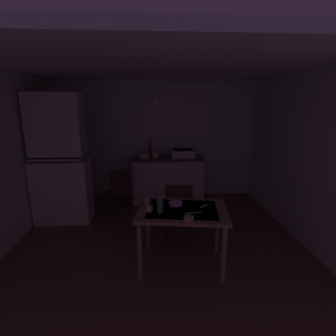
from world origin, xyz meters
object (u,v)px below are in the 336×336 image
at_px(sink_basin, 183,153).
at_px(mixing_bowl_counter, 144,156).
at_px(dining_table, 182,217).
at_px(chair_far_side, 178,209).
at_px(glass_bottle, 160,203).
at_px(hutch_cabinet, 60,164).
at_px(serving_bowl_wide, 176,204).
at_px(teacup_mint, 149,209).
at_px(hand_pump, 150,149).
at_px(chair_by_counter, 118,191).

xyz_separation_m(sink_basin, mixing_bowl_counter, (-0.76, -0.05, -0.03)).
bearing_deg(dining_table, chair_far_side, 88.05).
xyz_separation_m(dining_table, glass_bottle, (-0.27, -0.08, 0.22)).
xyz_separation_m(hutch_cabinet, mixing_bowl_counter, (1.35, 0.77, -0.03)).
xyz_separation_m(sink_basin, chair_far_side, (-0.24, -1.54, -0.52)).
bearing_deg(dining_table, serving_bowl_wide, 116.12).
relative_size(mixing_bowl_counter, dining_table, 0.18).
height_order(dining_table, teacup_mint, teacup_mint).
height_order(sink_basin, dining_table, sink_basin).
bearing_deg(serving_bowl_wide, dining_table, -63.88).
bearing_deg(serving_bowl_wide, glass_bottle, -132.96).
bearing_deg(hand_pump, teacup_mint, -89.84).
height_order(chair_far_side, chair_by_counter, chair_far_side).
xyz_separation_m(mixing_bowl_counter, glass_bottle, (0.24, -2.17, -0.11)).
height_order(chair_far_side, teacup_mint, chair_far_side).
bearing_deg(chair_far_side, glass_bottle, -112.76).
relative_size(mixing_bowl_counter, serving_bowl_wide, 1.21).
bearing_deg(teacup_mint, glass_bottle, -21.62).
distance_m(hutch_cabinet, mixing_bowl_counter, 1.55).
bearing_deg(chair_far_side, teacup_mint, -122.82).
distance_m(mixing_bowl_counter, dining_table, 2.18).
height_order(chair_by_counter, teacup_mint, chair_by_counter).
xyz_separation_m(hand_pump, chair_far_side, (0.42, -1.58, -0.61)).
bearing_deg(sink_basin, teacup_mint, -106.66).
height_order(sink_basin, glass_bottle, sink_basin).
bearing_deg(chair_far_side, mixing_bowl_counter, 109.38).
bearing_deg(glass_bottle, sink_basin, 76.65).
distance_m(dining_table, serving_bowl_wide, 0.19).
height_order(chair_far_side, serving_bowl_wide, chair_far_side).
bearing_deg(dining_table, glass_bottle, -163.21).
bearing_deg(hutch_cabinet, chair_far_side, -21.06).
height_order(sink_basin, teacup_mint, sink_basin).
distance_m(sink_basin, mixing_bowl_counter, 0.77).
bearing_deg(mixing_bowl_counter, chair_by_counter, -126.15).
xyz_separation_m(hutch_cabinet, dining_table, (1.85, -1.33, -0.36)).
relative_size(hand_pump, mixing_bowl_counter, 1.88).
bearing_deg(sink_basin, mixing_bowl_counter, -176.25).
distance_m(sink_basin, chair_far_side, 1.64).
xyz_separation_m(hutch_cabinet, glass_bottle, (1.58, -1.41, -0.14)).
bearing_deg(hand_pump, dining_table, -79.73).
height_order(hutch_cabinet, glass_bottle, hutch_cabinet).
relative_size(mixing_bowl_counter, teacup_mint, 2.45).
bearing_deg(hand_pump, chair_far_side, -75.24).
bearing_deg(mixing_bowl_counter, hand_pump, 41.87).
distance_m(chair_far_side, chair_by_counter, 1.31).
xyz_separation_m(hutch_cabinet, chair_far_side, (1.87, -0.72, -0.53)).
height_order(serving_bowl_wide, glass_bottle, glass_bottle).
height_order(hand_pump, chair_far_side, hand_pump).
bearing_deg(mixing_bowl_counter, glass_bottle, -83.81).
xyz_separation_m(hutch_cabinet, sink_basin, (2.11, 0.82, -0.00)).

